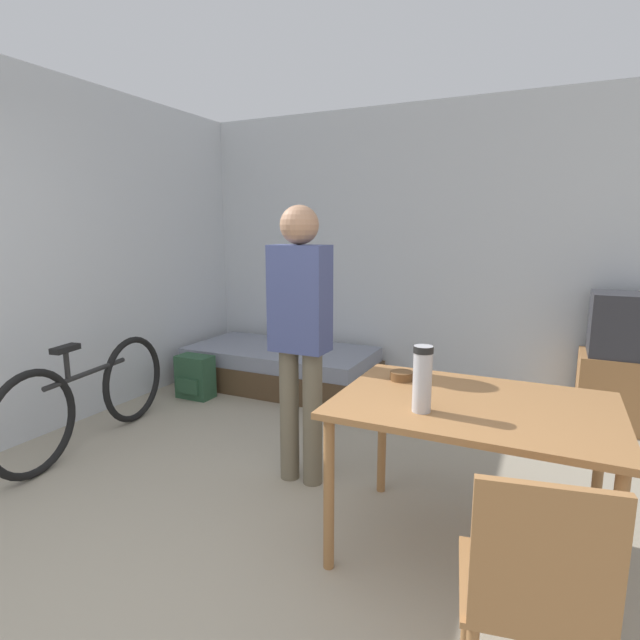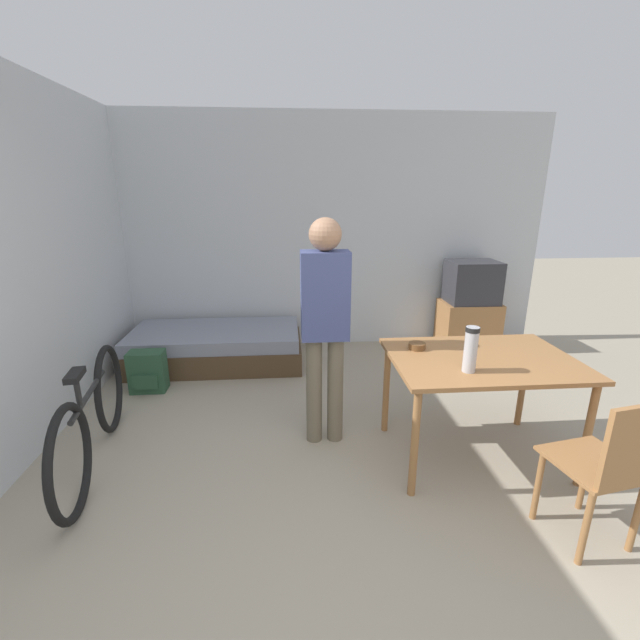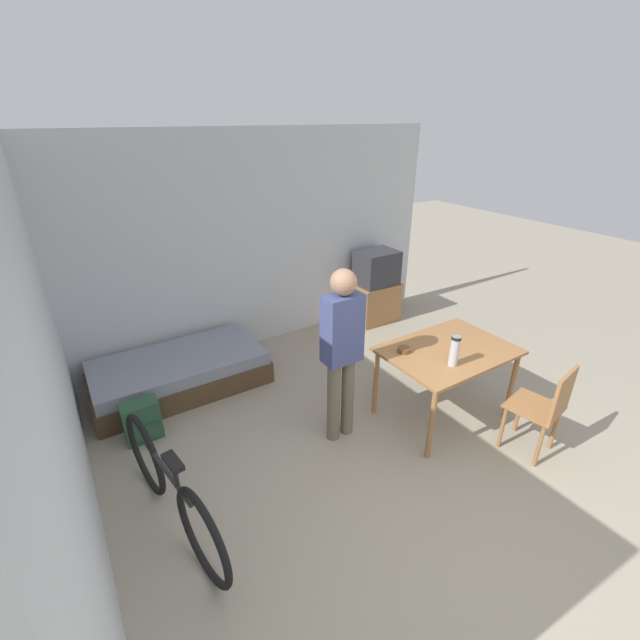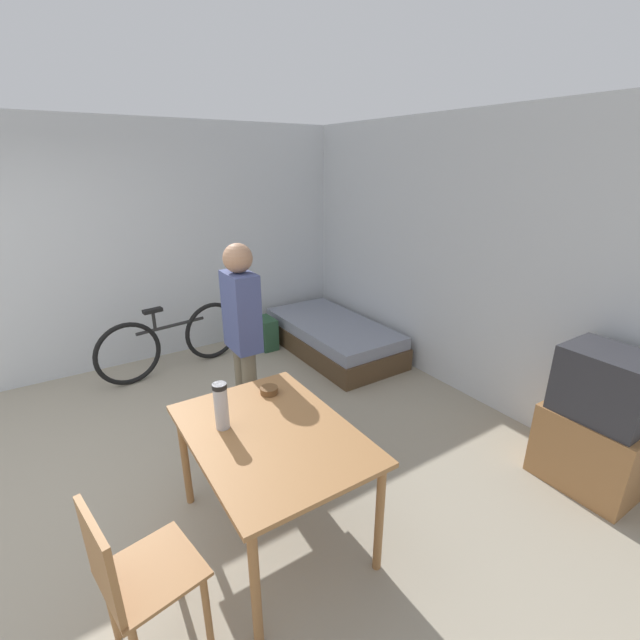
% 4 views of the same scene
% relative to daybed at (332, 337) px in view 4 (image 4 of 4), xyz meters
% --- Properties ---
extents(ground_plane, '(20.00, 20.00, 0.00)m').
position_rel_daybed_xyz_m(ground_plane, '(1.17, -3.13, -0.19)').
color(ground_plane, '#9E937F').
extents(wall_back, '(5.43, 0.06, 2.70)m').
position_rel_daybed_xyz_m(wall_back, '(1.17, 0.58, 1.16)').
color(wall_back, silver).
rests_on(wall_back, ground_plane).
extents(wall_left, '(0.06, 4.68, 2.70)m').
position_rel_daybed_xyz_m(wall_left, '(-1.07, -1.29, 1.16)').
color(wall_left, silver).
rests_on(wall_left, ground_plane).
extents(daybed, '(1.87, 0.94, 0.39)m').
position_rel_daybed_xyz_m(daybed, '(0.00, 0.00, 0.00)').
color(daybed, '#4C3823').
rests_on(daybed, ground_plane).
extents(tv, '(0.66, 0.47, 1.07)m').
position_rel_daybed_xyz_m(tv, '(2.97, 0.23, 0.32)').
color(tv, '#9E6B3D').
rests_on(tv, ground_plane).
extents(dining_table, '(1.24, 0.88, 0.77)m').
position_rel_daybed_xyz_m(dining_table, '(2.12, -1.91, 0.49)').
color(dining_table, '#9E6B3D').
rests_on(dining_table, ground_plane).
extents(wooden_chair, '(0.48, 0.48, 0.91)m').
position_rel_daybed_xyz_m(wooden_chair, '(2.43, -2.78, 0.32)').
color(wooden_chair, '#9E6B3D').
rests_on(wooden_chair, ground_plane).
extents(bicycle, '(0.30, 1.67, 0.78)m').
position_rel_daybed_xyz_m(bicycle, '(-0.56, -1.80, 0.17)').
color(bicycle, black).
rests_on(bicycle, ground_plane).
extents(person_standing, '(0.34, 0.23, 1.69)m').
position_rel_daybed_xyz_m(person_standing, '(1.06, -1.62, 0.79)').
color(person_standing, '#6B604C').
rests_on(person_standing, ground_plane).
extents(thermos_flask, '(0.09, 0.09, 0.29)m').
position_rel_daybed_xyz_m(thermos_flask, '(1.92, -2.13, 0.74)').
color(thermos_flask, '#B7B7BC').
rests_on(thermos_flask, dining_table).
extents(mate_bowl, '(0.12, 0.12, 0.05)m').
position_rel_daybed_xyz_m(mate_bowl, '(1.72, -1.72, 0.60)').
color(mate_bowl, brown).
rests_on(mate_bowl, dining_table).
extents(backpack, '(0.33, 0.23, 0.40)m').
position_rel_daybed_xyz_m(backpack, '(-0.55, -0.65, 0.00)').
color(backpack, '#284C33').
rests_on(backpack, ground_plane).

